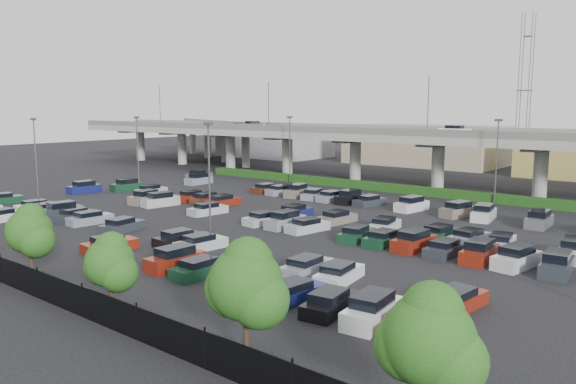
% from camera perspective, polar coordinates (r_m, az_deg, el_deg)
% --- Properties ---
extents(ground, '(280.00, 280.00, 0.00)m').
position_cam_1_polar(ground, '(59.94, -2.30, -2.63)').
color(ground, black).
extents(overpass, '(150.00, 13.00, 15.80)m').
position_cam_1_polar(overpass, '(85.71, 11.89, 5.28)').
color(overpass, gray).
rests_on(overpass, ground).
extents(on_ramp, '(50.93, 30.13, 8.80)m').
position_cam_1_polar(on_ramp, '(126.08, -7.23, 6.35)').
color(on_ramp, gray).
rests_on(on_ramp, ground).
extents(hedge, '(66.00, 1.60, 1.10)m').
position_cam_1_polar(hedge, '(80.08, 9.59, 0.50)').
color(hedge, '#113810').
rests_on(hedge, ground).
extents(tree_row, '(65.07, 3.66, 5.94)m').
position_cam_1_polar(tree_row, '(42.80, -25.74, -3.24)').
color(tree_row, '#332316').
rests_on(tree_row, ground).
extents(parked_cars, '(62.95, 41.58, 1.67)m').
position_cam_1_polar(parked_cars, '(56.93, -2.64, -2.60)').
color(parked_cars, '#89909E').
rests_on(parked_cars, ground).
extents(light_poles, '(66.90, 48.38, 10.30)m').
position_cam_1_polar(light_poles, '(63.28, -3.95, 3.66)').
color(light_poles, '#4D4E52').
rests_on(light_poles, ground).
extents(distant_buildings, '(138.00, 24.00, 9.00)m').
position_cam_1_polar(distant_buildings, '(109.49, 24.97, 3.65)').
color(distant_buildings, gray).
rests_on(distant_buildings, ground).
extents(comm_tower, '(2.40, 2.40, 30.00)m').
position_cam_1_polar(comm_tower, '(123.23, 22.92, 9.77)').
color(comm_tower, '#4D4E52').
rests_on(comm_tower, ground).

